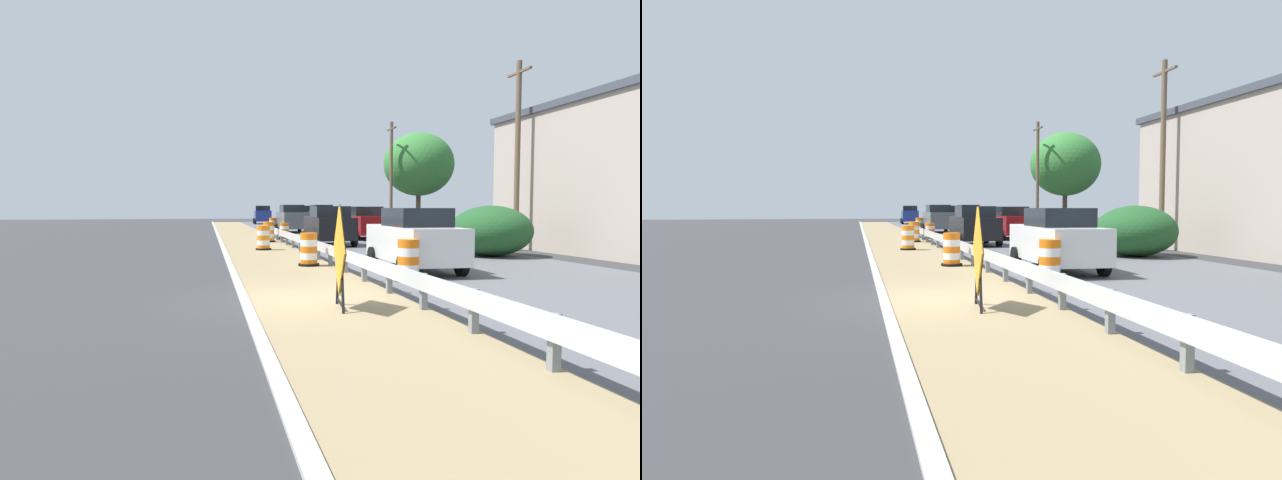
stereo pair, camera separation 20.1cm
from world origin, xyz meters
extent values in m
plane|color=#333335|center=(0.00, 0.00, 0.00)|extent=(160.00, 160.00, 0.00)
cube|color=#8E7A56|center=(0.49, 0.00, 0.00)|extent=(3.38, 120.00, 0.01)
cube|color=#56565B|center=(6.41, 0.00, 0.00)|extent=(8.46, 120.00, 0.00)
cube|color=#ADADA8|center=(-1.30, 0.00, 0.00)|extent=(0.20, 120.00, 0.11)
cube|color=silver|center=(1.93, -1.51, 0.55)|extent=(0.08, 58.38, 0.32)
cube|color=slate|center=(2.01, -5.54, 0.35)|extent=(0.12, 0.12, 0.70)
cube|color=slate|center=(2.01, -3.53, 0.35)|extent=(0.12, 0.12, 0.70)
cube|color=slate|center=(2.01, -1.51, 0.35)|extent=(0.12, 0.12, 0.70)
cube|color=slate|center=(2.01, 0.50, 0.35)|extent=(0.12, 0.12, 0.70)
cube|color=slate|center=(2.01, 2.51, 0.35)|extent=(0.12, 0.12, 0.70)
cube|color=slate|center=(2.01, 4.52, 0.35)|extent=(0.12, 0.12, 0.70)
cube|color=slate|center=(2.01, 6.54, 0.35)|extent=(0.12, 0.12, 0.70)
cube|color=slate|center=(2.01, 8.55, 0.35)|extent=(0.12, 0.12, 0.70)
cube|color=slate|center=(2.01, 10.56, 0.35)|extent=(0.12, 0.12, 0.70)
cube|color=slate|center=(2.01, 12.58, 0.35)|extent=(0.12, 0.12, 0.70)
cube|color=slate|center=(2.01, 14.59, 0.35)|extent=(0.12, 0.12, 0.70)
cube|color=slate|center=(2.01, 16.60, 0.35)|extent=(0.12, 0.12, 0.70)
cube|color=slate|center=(2.01, 18.62, 0.35)|extent=(0.12, 0.12, 0.70)
cube|color=slate|center=(2.01, 20.63, 0.35)|extent=(0.12, 0.12, 0.70)
cube|color=slate|center=(2.01, 22.64, 0.35)|extent=(0.12, 0.12, 0.70)
cube|color=slate|center=(2.01, 24.65, 0.35)|extent=(0.12, 0.12, 0.70)
cube|color=slate|center=(2.01, 26.67, 0.35)|extent=(0.12, 0.12, 0.70)
cube|color=black|center=(0.42, -1.44, 0.52)|extent=(0.10, 0.39, 1.06)
cube|color=black|center=(0.50, -0.75, 0.52)|extent=(0.10, 0.39, 1.06)
cube|color=black|center=(0.46, -1.09, 0.12)|extent=(0.13, 0.72, 0.04)
cube|color=orange|center=(0.44, -1.09, 1.14)|extent=(0.23, 1.67, 1.68)
cube|color=black|center=(0.46, -1.09, 1.14)|extent=(0.22, 1.77, 1.78)
cylinder|color=orange|center=(3.15, 2.29, 0.11)|extent=(0.57, 0.57, 0.22)
cylinder|color=white|center=(3.15, 2.29, 0.34)|extent=(0.57, 0.57, 0.22)
cylinder|color=orange|center=(3.15, 2.29, 0.56)|extent=(0.57, 0.57, 0.22)
cylinder|color=white|center=(3.15, 2.29, 0.78)|extent=(0.57, 0.57, 0.22)
cylinder|color=orange|center=(3.15, 2.29, 1.01)|extent=(0.57, 0.57, 0.22)
cylinder|color=black|center=(3.15, 2.29, 0.04)|extent=(0.71, 0.71, 0.08)
cylinder|color=orange|center=(1.28, 6.57, 0.11)|extent=(0.57, 0.57, 0.22)
cylinder|color=white|center=(1.28, 6.57, 0.33)|extent=(0.57, 0.57, 0.22)
cylinder|color=orange|center=(1.28, 6.57, 0.55)|extent=(0.57, 0.57, 0.22)
cylinder|color=white|center=(1.28, 6.57, 0.77)|extent=(0.57, 0.57, 0.22)
cylinder|color=orange|center=(1.28, 6.57, 0.99)|extent=(0.57, 0.57, 0.22)
cylinder|color=black|center=(1.28, 6.57, 0.04)|extent=(0.71, 0.71, 0.08)
cylinder|color=orange|center=(0.49, 13.63, 0.11)|extent=(0.58, 0.58, 0.22)
cylinder|color=white|center=(0.49, 13.63, 0.34)|extent=(0.58, 0.58, 0.22)
cylinder|color=orange|center=(0.49, 13.63, 0.56)|extent=(0.58, 0.58, 0.22)
cylinder|color=white|center=(0.49, 13.63, 0.78)|extent=(0.58, 0.58, 0.22)
cylinder|color=orange|center=(0.49, 13.63, 1.01)|extent=(0.58, 0.58, 0.22)
cylinder|color=black|center=(0.49, 13.63, 0.04)|extent=(0.72, 0.72, 0.08)
cylinder|color=orange|center=(1.35, 19.18, 0.11)|extent=(0.59, 0.59, 0.23)
cylinder|color=white|center=(1.35, 19.18, 0.34)|extent=(0.59, 0.59, 0.23)
cylinder|color=orange|center=(1.35, 19.18, 0.57)|extent=(0.59, 0.59, 0.23)
cylinder|color=white|center=(1.35, 19.18, 0.80)|extent=(0.59, 0.59, 0.23)
cylinder|color=orange|center=(1.35, 19.18, 1.02)|extent=(0.59, 0.59, 0.23)
cylinder|color=black|center=(1.35, 19.18, 0.04)|extent=(0.74, 0.74, 0.08)
cylinder|color=orange|center=(2.71, 22.58, 0.10)|extent=(0.58, 0.58, 0.19)
cylinder|color=white|center=(2.71, 22.58, 0.29)|extent=(0.58, 0.58, 0.19)
cylinder|color=orange|center=(2.71, 22.58, 0.48)|extent=(0.58, 0.58, 0.19)
cylinder|color=white|center=(2.71, 22.58, 0.67)|extent=(0.58, 0.58, 0.19)
cylinder|color=orange|center=(2.71, 22.58, 0.86)|extent=(0.58, 0.58, 0.19)
cylinder|color=black|center=(2.71, 22.58, 0.04)|extent=(0.72, 0.72, 0.08)
cylinder|color=orange|center=(3.12, 32.27, 0.11)|extent=(0.53, 0.53, 0.22)
cylinder|color=white|center=(3.12, 32.27, 0.33)|extent=(0.53, 0.53, 0.22)
cylinder|color=orange|center=(3.12, 32.27, 0.55)|extent=(0.53, 0.53, 0.22)
cylinder|color=white|center=(3.12, 32.27, 0.77)|extent=(0.53, 0.53, 0.22)
cylinder|color=orange|center=(3.12, 32.27, 0.99)|extent=(0.53, 0.53, 0.22)
cylinder|color=black|center=(3.12, 32.27, 0.04)|extent=(0.66, 0.66, 0.08)
cube|color=#4C5156|center=(4.35, 30.32, 0.94)|extent=(1.88, 4.25, 1.25)
cube|color=black|center=(4.36, 30.15, 1.85)|extent=(1.65, 1.97, 0.56)
cylinder|color=black|center=(3.43, 31.69, 0.32)|extent=(0.23, 0.64, 0.64)
cylinder|color=black|center=(5.22, 31.73, 0.32)|extent=(0.23, 0.64, 0.64)
cylinder|color=black|center=(3.49, 28.91, 0.32)|extent=(0.23, 0.64, 0.64)
cylinder|color=black|center=(5.28, 28.95, 0.32)|extent=(0.23, 0.64, 0.64)
cube|color=black|center=(7.58, 43.35, 0.92)|extent=(1.93, 4.63, 1.21)
cube|color=black|center=(7.58, 43.54, 1.81)|extent=(1.70, 2.14, 0.56)
cylinder|color=black|center=(8.48, 41.82, 0.32)|extent=(0.23, 0.64, 0.64)
cylinder|color=black|center=(6.62, 41.85, 0.32)|extent=(0.23, 0.64, 0.64)
cylinder|color=black|center=(8.53, 44.86, 0.32)|extent=(0.23, 0.64, 0.64)
cylinder|color=black|center=(6.67, 44.89, 0.32)|extent=(0.23, 0.64, 0.64)
cube|color=black|center=(4.12, 16.09, 0.88)|extent=(1.96, 4.07, 1.12)
cube|color=black|center=(4.12, 15.93, 1.72)|extent=(1.75, 1.88, 0.56)
cylinder|color=black|center=(3.15, 17.42, 0.32)|extent=(0.22, 0.64, 0.64)
cylinder|color=black|center=(5.08, 17.44, 0.32)|extent=(0.22, 0.64, 0.64)
cylinder|color=black|center=(3.17, 14.74, 0.32)|extent=(0.22, 0.64, 0.64)
cylinder|color=black|center=(5.09, 14.76, 0.32)|extent=(0.22, 0.64, 0.64)
cube|color=black|center=(7.72, 34.79, 0.95)|extent=(1.79, 4.31, 1.26)
cube|color=black|center=(7.72, 34.97, 1.86)|extent=(1.59, 1.99, 0.56)
cylinder|color=black|center=(8.58, 33.37, 0.32)|extent=(0.23, 0.64, 0.64)
cylinder|color=black|center=(6.84, 33.39, 0.32)|extent=(0.23, 0.64, 0.64)
cylinder|color=black|center=(8.61, 36.20, 0.32)|extent=(0.23, 0.64, 0.64)
cylinder|color=black|center=(6.87, 36.22, 0.32)|extent=(0.23, 0.64, 0.64)
cube|color=navy|center=(4.30, 51.98, 0.93)|extent=(1.93, 4.06, 1.22)
cube|color=black|center=(4.29, 51.82, 1.82)|extent=(1.68, 1.89, 0.56)
cylinder|color=black|center=(3.44, 53.33, 0.32)|extent=(0.24, 0.65, 0.64)
cylinder|color=black|center=(5.24, 53.28, 0.32)|extent=(0.24, 0.65, 0.64)
cylinder|color=black|center=(3.36, 50.69, 0.32)|extent=(0.24, 0.65, 0.64)
cylinder|color=black|center=(5.15, 50.64, 0.32)|extent=(0.24, 0.65, 0.64)
cube|color=maroon|center=(7.55, 21.02, 0.87)|extent=(2.01, 4.84, 1.11)
cube|color=black|center=(7.56, 21.21, 1.71)|extent=(1.75, 2.25, 0.56)
cylinder|color=black|center=(8.45, 19.41, 0.32)|extent=(0.24, 0.65, 0.64)
cylinder|color=black|center=(6.57, 19.46, 0.32)|extent=(0.24, 0.65, 0.64)
cylinder|color=black|center=(8.54, 22.58, 0.32)|extent=(0.24, 0.65, 0.64)
cylinder|color=black|center=(6.65, 22.63, 0.32)|extent=(0.24, 0.65, 0.64)
cube|color=silver|center=(4.22, 4.61, 0.85)|extent=(1.84, 4.67, 1.06)
cube|color=black|center=(4.21, 4.43, 1.66)|extent=(1.61, 2.17, 0.56)
cylinder|color=black|center=(3.38, 6.16, 0.32)|extent=(0.23, 0.64, 0.64)
cylinder|color=black|center=(5.12, 6.13, 0.32)|extent=(0.23, 0.64, 0.64)
cylinder|color=black|center=(3.31, 3.10, 0.32)|extent=(0.23, 0.64, 0.64)
cylinder|color=black|center=(5.06, 3.06, 0.32)|extent=(0.23, 0.64, 0.64)
cube|color=#AD9E8E|center=(15.33, 8.00, 3.06)|extent=(6.11, 12.47, 6.12)
cylinder|color=brown|center=(11.58, 10.96, 4.21)|extent=(0.24, 0.24, 8.42)
cube|color=brown|center=(11.58, 10.96, 7.92)|extent=(0.12, 1.80, 0.10)
cylinder|color=brown|center=(11.17, 26.80, 4.06)|extent=(0.24, 0.24, 8.12)
cube|color=brown|center=(11.17, 26.80, 7.62)|extent=(0.12, 1.80, 0.10)
ellipsoid|color=#1E4C23|center=(9.09, 8.68, 1.01)|extent=(3.24, 3.24, 2.02)
cylinder|color=#4C3D2D|center=(13.92, 28.37, 1.54)|extent=(0.36, 0.36, 3.08)
ellipsoid|color=#337533|center=(13.92, 28.37, 5.23)|extent=(5.36, 5.36, 4.82)
camera|label=1|loc=(-2.06, -11.29, 1.97)|focal=30.68mm
camera|label=2|loc=(-1.86, -11.33, 1.97)|focal=30.68mm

